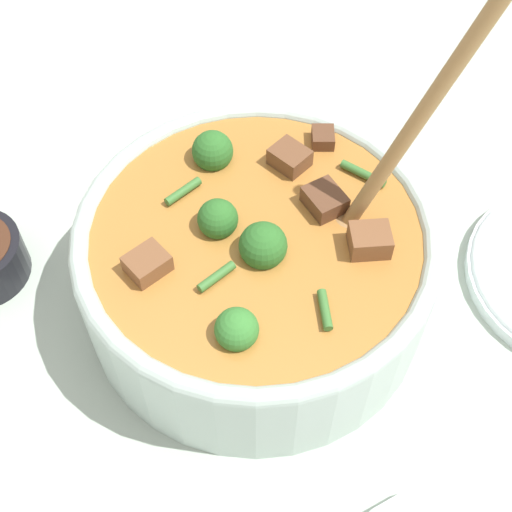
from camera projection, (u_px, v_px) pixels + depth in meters
The scene contains 2 objects.
ground_plane at pixel (256, 299), 0.64m from camera, with size 4.00×4.00×0.00m, color #ADBCAD.
stew_bowl at pixel (256, 261), 0.59m from camera, with size 0.29×0.29×0.31m.
Camera 1 is at (0.19, -0.28, 0.54)m, focal length 50.00 mm.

